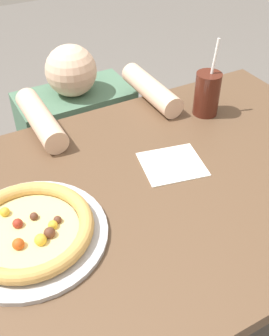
# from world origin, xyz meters

# --- Properties ---
(dining_table) EXTENTS (1.29, 0.81, 0.75)m
(dining_table) POSITION_xyz_m (0.00, 0.00, 0.64)
(dining_table) COLOR brown
(dining_table) RESTS_ON ground
(pizza_near) EXTENTS (0.34, 0.34, 0.04)m
(pizza_near) POSITION_xyz_m (-0.30, -0.01, 0.77)
(pizza_near) COLOR #B7B7BC
(pizza_near) RESTS_ON dining_table
(drink_cup_colored) EXTENTS (0.08, 0.08, 0.24)m
(drink_cup_colored) POSITION_xyz_m (0.34, 0.22, 0.82)
(drink_cup_colored) COLOR #4C1E14
(drink_cup_colored) RESTS_ON dining_table
(paper_napkin) EXTENTS (0.19, 0.17, 0.00)m
(paper_napkin) POSITION_xyz_m (0.10, 0.05, 0.75)
(paper_napkin) COLOR white
(paper_napkin) RESTS_ON dining_table
(diner_seated) EXTENTS (0.44, 0.54, 0.89)m
(diner_seated) POSITION_xyz_m (0.04, 0.60, 0.39)
(diner_seated) COLOR #333847
(diner_seated) RESTS_ON ground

